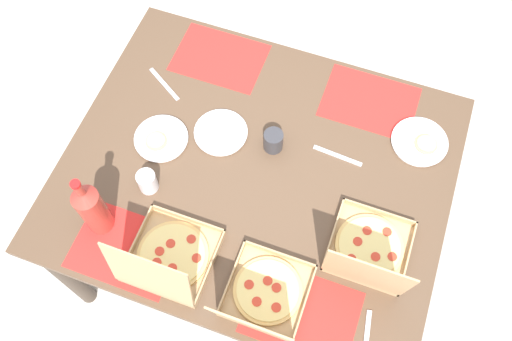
{
  "coord_description": "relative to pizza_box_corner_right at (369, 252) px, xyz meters",
  "views": [
    {
      "loc": [
        -0.31,
        0.85,
        2.57
      ],
      "look_at": [
        0.0,
        0.0,
        0.76
      ],
      "focal_mm": 38.66,
      "sensor_mm": 36.0,
      "label": 1
    }
  ],
  "objects": [
    {
      "name": "plate_far_left",
      "position": [
        0.64,
        -0.28,
        -0.04
      ],
      "size": [
        0.2,
        0.2,
        0.02
      ],
      "color": "white",
      "rests_on": "dining_table"
    },
    {
      "name": "fork_by_far_right",
      "position": [
        -0.07,
        0.27,
        -0.04
      ],
      "size": [
        0.04,
        0.19,
        0.0
      ],
      "primitive_type": "cube",
      "rotation": [
        0.0,
        0.0,
        4.86
      ],
      "color": "#B7B7BC",
      "rests_on": "dining_table"
    },
    {
      "name": "ground_plane",
      "position": [
        0.46,
        -0.18,
        -0.81
      ],
      "size": [
        6.0,
        6.0,
        0.0
      ],
      "primitive_type": "plane",
      "color": "beige"
    },
    {
      "name": "cup_red",
      "position": [
        0.44,
        -0.3,
        -0.0
      ],
      "size": [
        0.07,
        0.07,
        0.09
      ],
      "primitive_type": "cylinder",
      "color": "#333338",
      "rests_on": "dining_table"
    },
    {
      "name": "soda_bottle",
      "position": [
        0.9,
        0.2,
        0.09
      ],
      "size": [
        0.09,
        0.09,
        0.32
      ],
      "color": "#B2382D",
      "rests_on": "dining_table"
    },
    {
      "name": "placemat_near_right",
      "position": [
        0.78,
        -0.61,
        -0.05
      ],
      "size": [
        0.36,
        0.26,
        0.0
      ],
      "primitive_type": "cube",
      "color": "red",
      "rests_on": "dining_table"
    },
    {
      "name": "placemat_near_left",
      "position": [
        0.15,
        -0.61,
        -0.05
      ],
      "size": [
        0.36,
        0.26,
        0.0
      ],
      "primitive_type": "cube",
      "color": "red",
      "rests_on": "dining_table"
    },
    {
      "name": "pizza_box_edge_far",
      "position": [
        0.28,
        0.26,
        -0.0
      ],
      "size": [
        0.26,
        0.3,
        0.29
      ],
      "color": "tan",
      "rests_on": "dining_table"
    },
    {
      "name": "placemat_far_right",
      "position": [
        0.78,
        0.25,
        -0.05
      ],
      "size": [
        0.36,
        0.26,
        0.0
      ],
      "primitive_type": "cube",
      "color": "red",
      "rests_on": "dining_table"
    },
    {
      "name": "fork_by_far_left",
      "position": [
        0.94,
        -0.41,
        -0.04
      ],
      "size": [
        0.17,
        0.11,
        0.0
      ],
      "primitive_type": "cube",
      "rotation": [
        0.0,
        0.0,
        5.73
      ],
      "color": "#B7B7BC",
      "rests_on": "dining_table"
    },
    {
      "name": "fork_by_near_left",
      "position": [
        0.2,
        -0.34,
        -0.04
      ],
      "size": [
        0.19,
        0.03,
        0.0
      ],
      "primitive_type": "cube",
      "rotation": [
        0.0,
        0.0,
        6.21
      ],
      "color": "#B7B7BC",
      "rests_on": "dining_table"
    },
    {
      "name": "cup_clear_right",
      "position": [
        0.8,
        0.01,
        -0.0
      ],
      "size": [
        0.07,
        0.07,
        0.09
      ],
      "primitive_type": "cylinder",
      "color": "silver",
      "rests_on": "dining_table"
    },
    {
      "name": "placemat_far_left",
      "position": [
        0.15,
        0.25,
        -0.05
      ],
      "size": [
        0.36,
        0.26,
        0.0
      ],
      "primitive_type": "cube",
      "color": "red",
      "rests_on": "dining_table"
    },
    {
      "name": "plate_near_left",
      "position": [
        0.84,
        -0.18,
        -0.04
      ],
      "size": [
        0.2,
        0.2,
        0.03
      ],
      "color": "white",
      "rests_on": "dining_table"
    },
    {
      "name": "pizza_box_center",
      "position": [
        0.62,
        0.25,
        0.0
      ],
      "size": [
        0.28,
        0.28,
        0.31
      ],
      "color": "tan",
      "rests_on": "dining_table"
    },
    {
      "name": "dining_table",
      "position": [
        0.46,
        -0.18,
        -0.15
      ],
      "size": [
        1.4,
        1.17,
        0.76
      ],
      "color": "#3F3328",
      "rests_on": "ground_plane"
    },
    {
      "name": "pizza_box_corner_right",
      "position": [
        0.0,
        0.0,
        0.0
      ],
      "size": [
        0.27,
        0.3,
        0.3
      ],
      "color": "tan",
      "rests_on": "dining_table"
    },
    {
      "name": "plate_middle",
      "position": [
        -0.07,
        -0.5,
        -0.04
      ],
      "size": [
        0.21,
        0.21,
        0.03
      ],
      "color": "white",
      "rests_on": "dining_table"
    }
  ]
}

